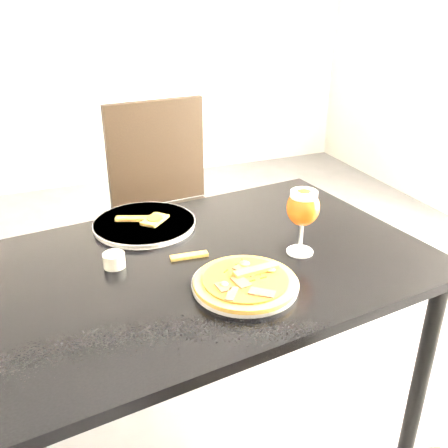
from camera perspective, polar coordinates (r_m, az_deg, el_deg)
name	(u,v)px	position (r m, az deg, el deg)	size (l,w,h in m)	color
dining_table	(210,286)	(1.43, -1.63, -7.12)	(1.28, 0.93, 0.75)	black
chair_far	(170,210)	(2.19, -6.22, 1.65)	(0.50, 0.50, 1.00)	black
plate_main	(245,285)	(1.25, 2.42, -6.93)	(0.27, 0.27, 0.01)	silver
pizza	(246,281)	(1.24, 2.51, -6.54)	(0.26, 0.26, 0.03)	olive
plate_second	(144,224)	(1.58, -9.07, 0.01)	(0.31, 0.31, 0.02)	silver
crust_scraps	(147,219)	(1.58, -8.76, 0.55)	(0.17, 0.12, 0.01)	olive
loose_crust	(189,256)	(1.39, -4.00, -3.65)	(0.11, 0.02, 0.01)	olive
sauce_cup	(114,260)	(1.36, -12.46, -3.99)	(0.06, 0.06, 0.04)	beige
beer_glass	(303,208)	(1.37, 9.02, 1.82)	(0.09, 0.09, 0.19)	silver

